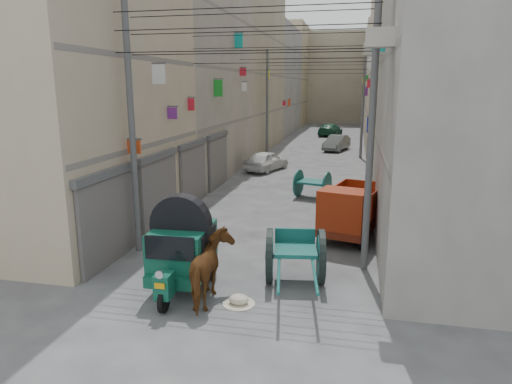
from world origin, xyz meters
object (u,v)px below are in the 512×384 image
(second_cart, at_px, (313,184))
(distant_car_white, at_px, (266,161))
(auto_rickshaw, at_px, (182,247))
(distant_car_grey, at_px, (337,143))
(feed_sack, at_px, (239,299))
(mini_truck, at_px, (349,214))
(distant_car_green, at_px, (330,130))
(tonga_cart, at_px, (295,255))
(horse, at_px, (212,269))

(second_cart, height_order, distant_car_white, second_cart)
(auto_rickshaw, height_order, distant_car_grey, auto_rickshaw)
(auto_rickshaw, height_order, feed_sack, auto_rickshaw)
(mini_truck, xyz_separation_m, distant_car_green, (-2.69, 35.41, -0.28))
(tonga_cart, xyz_separation_m, mini_truck, (1.37, 3.89, 0.16))
(mini_truck, bearing_deg, second_cart, 121.71)
(mini_truck, xyz_separation_m, horse, (-3.22, -5.49, -0.09))
(auto_rickshaw, distance_m, horse, 1.23)
(feed_sack, relative_size, distant_car_white, 0.13)
(second_cart, distance_m, horse, 11.53)
(distant_car_green, bearing_deg, distant_car_grey, 108.97)
(tonga_cart, height_order, distant_car_white, tonga_cart)
(horse, xyz_separation_m, distant_car_white, (-2.19, 18.26, -0.21))
(second_cart, bearing_deg, mini_truck, -58.47)
(auto_rickshaw, bearing_deg, second_cart, 74.89)
(tonga_cart, relative_size, mini_truck, 0.93)
(horse, bearing_deg, distant_car_white, -90.51)
(distant_car_white, height_order, distant_car_green, distant_car_green)
(horse, distance_m, distant_car_green, 40.90)
(distant_car_white, bearing_deg, distant_car_grey, -91.88)
(horse, xyz_separation_m, distant_car_green, (0.54, 40.90, -0.20))
(second_cart, relative_size, distant_car_green, 0.40)
(tonga_cart, bearing_deg, mini_truck, 61.79)
(auto_rickshaw, xyz_separation_m, distant_car_grey, (2.78, 28.20, -0.50))
(second_cart, bearing_deg, feed_sack, -79.11)
(auto_rickshaw, bearing_deg, horse, -34.44)
(tonga_cart, height_order, distant_car_green, tonga_cart)
(tonga_cart, relative_size, feed_sack, 6.96)
(auto_rickshaw, xyz_separation_m, mini_truck, (4.24, 4.86, -0.20))
(tonga_cart, xyz_separation_m, second_cart, (-0.46, 9.85, -0.07))
(second_cart, relative_size, distant_car_white, 0.48)
(distant_car_grey, bearing_deg, tonga_cart, -75.29)
(second_cart, relative_size, feed_sack, 3.60)
(tonga_cart, height_order, horse, horse)
(horse, bearing_deg, auto_rickshaw, -39.23)
(feed_sack, relative_size, horse, 0.25)
(auto_rickshaw, distance_m, distant_car_grey, 28.34)
(distant_car_grey, bearing_deg, auto_rickshaw, -81.11)
(horse, relative_size, distant_car_white, 0.54)
(distant_car_green, bearing_deg, tonga_cart, 105.07)
(feed_sack, bearing_deg, distant_car_green, 90.21)
(auto_rickshaw, distance_m, distant_car_white, 17.68)
(second_cart, bearing_deg, tonga_cart, -72.85)
(tonga_cart, relative_size, second_cart, 1.93)
(distant_car_white, bearing_deg, distant_car_green, -78.22)
(feed_sack, xyz_separation_m, horse, (-0.68, 0.00, 0.73))
(horse, bearing_deg, feed_sack, 172.35)
(auto_rickshaw, bearing_deg, distant_car_white, 91.26)
(auto_rickshaw, height_order, second_cart, auto_rickshaw)
(horse, relative_size, distant_car_green, 0.45)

